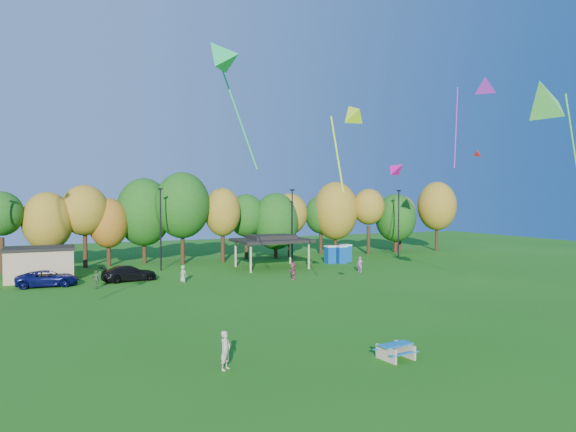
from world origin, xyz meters
name	(u,v)px	position (x,y,z in m)	size (l,w,h in m)	color
ground	(310,409)	(0.00, 0.00, 0.00)	(160.00, 160.00, 0.00)	#19600F
tree_line	(125,216)	(-1.03, 45.51, 5.91)	(93.57, 10.55, 11.15)	black
lamp_posts	(161,226)	(2.00, 40.00, 4.90)	(64.50, 0.25, 9.09)	black
utility_building	(40,264)	(-10.00, 38.00, 1.64)	(6.30, 4.30, 3.25)	tan
pavilion	(272,240)	(14.00, 37.00, 3.23)	(8.20, 6.20, 3.77)	tan
porta_potties	(339,254)	(23.34, 37.73, 1.10)	(3.75, 2.22, 2.18)	#0B4698
picnic_table	(396,350)	(6.64, 3.66, 0.44)	(1.90, 1.63, 0.76)	tan
kite_flyer	(225,350)	(-1.54, 5.66, 0.91)	(0.66, 0.44, 1.82)	#C2AC91
car_c	(47,278)	(-9.29, 33.96, 0.73)	(2.43, 5.26, 1.46)	#0D104F
car_d	(129,273)	(-2.16, 34.01, 0.75)	(2.11, 5.19, 1.51)	black
far_person_0	(293,271)	(12.57, 28.24, 0.85)	(1.58, 0.50, 1.71)	#AE4867
far_person_2	(96,279)	(-5.37, 30.92, 0.82)	(0.96, 0.40, 1.64)	#507145
far_person_3	(183,274)	(2.36, 30.98, 0.82)	(0.80, 0.52, 1.65)	#7D9F6D
far_person_5	(360,264)	(21.30, 29.80, 0.84)	(0.61, 0.40, 1.68)	#BA59BD
kite_1	(485,85)	(25.58, 16.64, 17.87)	(4.47, 4.28, 8.72)	purple
kite_2	(477,152)	(30.37, 22.30, 12.66)	(1.45, 1.45, 1.17)	red
kite_3	(545,97)	(17.91, 4.43, 13.98)	(5.17, 3.10, 8.10)	#59D54B
kite_6	(398,168)	(8.42, 5.97, 9.63)	(1.10, 1.26, 1.08)	#DD0C87
kite_10	(352,113)	(6.86, 8.23, 12.84)	(1.44, 3.33, 5.50)	#D5FD1A
kite_12	(219,54)	(-0.11, 11.16, 16.12)	(4.12, 3.65, 7.65)	green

